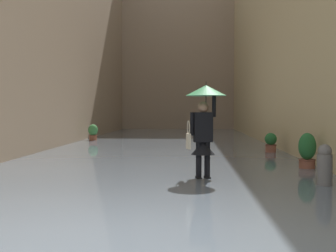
{
  "coord_description": "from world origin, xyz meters",
  "views": [
    {
      "loc": [
        -0.93,
        4.7,
        1.5
      ],
      "look_at": [
        -0.48,
        -3.9,
        1.17
      ],
      "focal_mm": 45.38,
      "sensor_mm": 36.0,
      "label": 1
    }
  ],
  "objects_px": {
    "mooring_bollard": "(325,167)",
    "potted_plant_mid_left": "(271,143)",
    "potted_plant_mid_right": "(93,132)",
    "potted_plant_near_left": "(307,151)",
    "person_wading": "(204,116)"
  },
  "relations": [
    {
      "from": "potted_plant_mid_left",
      "to": "potted_plant_mid_right",
      "type": "distance_m",
      "value": 8.92
    },
    {
      "from": "potted_plant_mid_left",
      "to": "potted_plant_mid_right",
      "type": "xyz_separation_m",
      "value": [
        7.23,
        -5.22,
        0.06
      ]
    },
    {
      "from": "person_wading",
      "to": "potted_plant_mid_left",
      "type": "xyz_separation_m",
      "value": [
        -2.41,
        -5.5,
        -0.99
      ]
    },
    {
      "from": "person_wading",
      "to": "mooring_bollard",
      "type": "distance_m",
      "value": 2.54
    },
    {
      "from": "potted_plant_near_left",
      "to": "person_wading",
      "type": "bearing_deg",
      "value": 32.34
    },
    {
      "from": "person_wading",
      "to": "potted_plant_mid_left",
      "type": "bearing_deg",
      "value": -113.67
    },
    {
      "from": "potted_plant_mid_right",
      "to": "potted_plant_near_left",
      "type": "xyz_separation_m",
      "value": [
        -7.38,
        9.1,
        0.04
      ]
    },
    {
      "from": "person_wading",
      "to": "potted_plant_near_left",
      "type": "xyz_separation_m",
      "value": [
        -2.56,
        -1.62,
        -0.88
      ]
    },
    {
      "from": "mooring_bollard",
      "to": "potted_plant_mid_left",
      "type": "bearing_deg",
      "value": -91.54
    },
    {
      "from": "potted_plant_near_left",
      "to": "mooring_bollard",
      "type": "bearing_deg",
      "value": 82.31
    },
    {
      "from": "potted_plant_near_left",
      "to": "potted_plant_mid_right",
      "type": "bearing_deg",
      "value": -50.94
    },
    {
      "from": "person_wading",
      "to": "potted_plant_near_left",
      "type": "bearing_deg",
      "value": -147.66
    },
    {
      "from": "potted_plant_mid_left",
      "to": "mooring_bollard",
      "type": "bearing_deg",
      "value": 88.46
    },
    {
      "from": "potted_plant_near_left",
      "to": "mooring_bollard",
      "type": "height_order",
      "value": "potted_plant_near_left"
    },
    {
      "from": "potted_plant_mid_left",
      "to": "potted_plant_near_left",
      "type": "distance_m",
      "value": 3.88
    }
  ]
}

